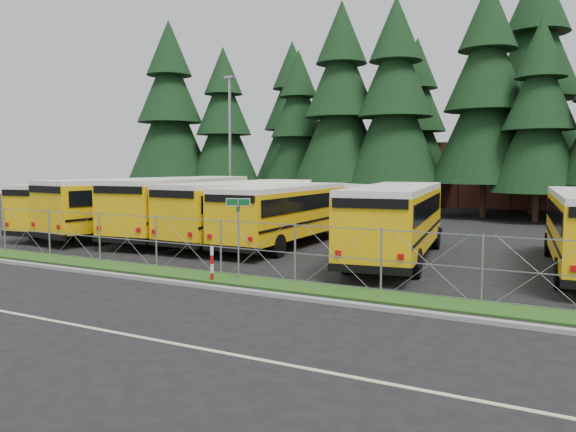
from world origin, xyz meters
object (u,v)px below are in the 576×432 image
Objects in this scene: bus_1 at (140,207)px; bus_6 at (397,223)px; street_sign at (238,221)px; bus_0 at (94,208)px; light_standard at (230,143)px; bus_3 at (245,212)px; bus_4 at (288,216)px; striped_bollard at (212,264)px; bus_2 at (186,208)px.

bus_6 is at bearing 3.02° from bus_1.
bus_6 reaches higher than street_sign.
light_standard is at bearing 69.96° from bus_0.
bus_3 reaches higher than bus_0.
bus_1 is 13.43m from street_sign.
bus_4 is 4.02× the size of street_sign.
bus_1 is 1.20× the size of light_standard.
bus_4 reaches higher than striped_bollard.
bus_2 reaches higher than bus_1.
bus_0 is at bearing -178.83° from bus_2.
striped_bollard is 0.12× the size of light_standard.
light_standard reaches higher than street_sign.
street_sign is (4.69, -7.92, 0.48)m from bus_3.
bus_1 reaches higher than street_sign.
bus_4 is at bearing -2.87° from bus_0.
striped_bollard is at bearing -61.94° from bus_3.
bus_1 is at bearing 168.11° from bus_6.
bus_3 is at bearing 177.04° from bus_4.
light_standard is (-11.92, 17.41, 3.47)m from street_sign.
bus_6 is 8.24m from striped_bollard.
bus_2 is at bearing -69.96° from light_standard.
street_sign is (14.41, -7.08, 0.56)m from bus_0.
bus_2 is at bearing 136.86° from street_sign.
bus_6 is (5.91, -1.56, 0.07)m from bus_4.
light_standard is at bearing 130.04° from bus_3.
striped_bollard is (4.07, -8.61, -0.95)m from bus_3.
bus_6 is (8.35, -1.64, 0.00)m from bus_3.
bus_4 is (12.17, 0.77, 0.01)m from bus_0.
bus_4 is (2.45, -0.07, -0.07)m from bus_3.
bus_3 is at bearing -1.53° from bus_0.
bus_2 is at bearing 132.28° from striped_bollard.
light_standard is (-3.46, 9.49, 3.88)m from bus_2.
bus_3 is at bearing -52.72° from light_standard.
bus_3 is (3.76, -0.00, -0.07)m from bus_2.
light_standard is at bearing 103.18° from bus_2.
street_sign is at bearing -55.61° from light_standard.
bus_1 reaches higher than bus_4.
bus_2 is at bearing 178.07° from bus_4.
bus_2 is (5.96, 0.84, 0.15)m from bus_0.
bus_6 is at bearing 58.45° from striped_bollard.
bus_4 is at bearing 105.98° from street_sign.
light_standard is (2.49, 10.33, 4.03)m from bus_0.
bus_4 is at bearing -44.69° from light_standard.
striped_bollard is (1.62, -8.54, -0.88)m from bus_4.
bus_1 reaches higher than bus_0.
bus_2 is 1.22× the size of light_standard.
bus_2 is 11.69m from striped_bollard.
bus_0 is at bearing 150.59° from striped_bollard.
bus_3 is at bearing 12.05° from bus_1.
bus_4 is 1.11× the size of light_standard.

